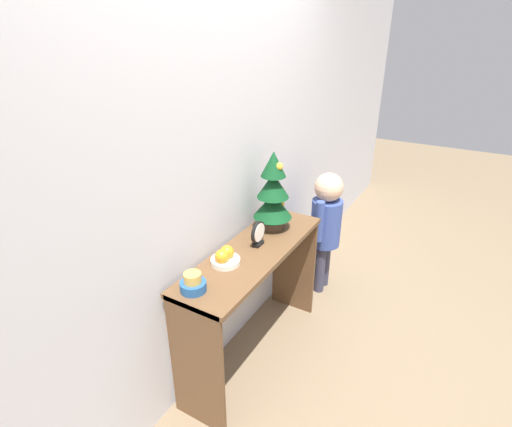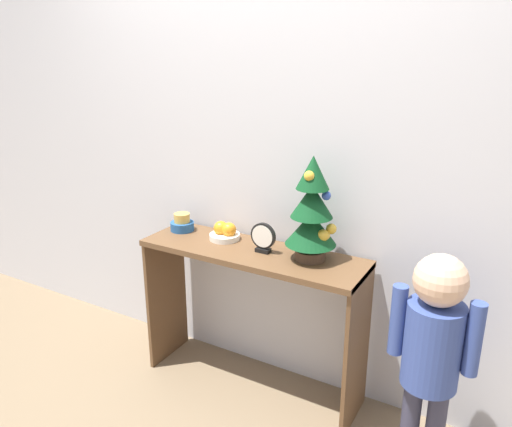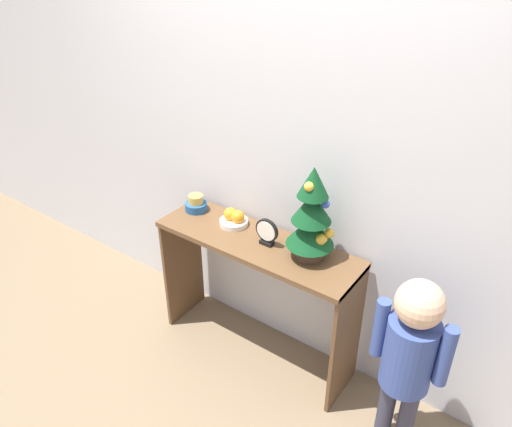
{
  "view_description": "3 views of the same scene",
  "coord_description": "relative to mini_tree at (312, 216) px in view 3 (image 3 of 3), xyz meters",
  "views": [
    {
      "loc": [
        -1.72,
        -0.84,
        1.97
      ],
      "look_at": [
        0.04,
        0.19,
        1.01
      ],
      "focal_mm": 28.0,
      "sensor_mm": 36.0,
      "label": 1
    },
    {
      "loc": [
        1.18,
        -1.83,
        1.75
      ],
      "look_at": [
        0.03,
        0.17,
        1.0
      ],
      "focal_mm": 35.0,
      "sensor_mm": 36.0,
      "label": 2
    },
    {
      "loc": [
        1.3,
        -1.64,
        2.29
      ],
      "look_at": [
        0.02,
        0.15,
        0.99
      ],
      "focal_mm": 35.0,
      "sensor_mm": 36.0,
      "label": 3
    }
  ],
  "objects": [
    {
      "name": "fruit_bowl",
      "position": [
        -0.51,
        0.02,
        -0.2
      ],
      "size": [
        0.16,
        0.16,
        0.1
      ],
      "color": "silver",
      "rests_on": "console_table"
    },
    {
      "name": "ground_plane",
      "position": [
        -0.3,
        -0.22,
        -1.04
      ],
      "size": [
        12.0,
        12.0,
        0.0
      ],
      "primitive_type": "plane",
      "color": "#7A664C"
    },
    {
      "name": "console_table",
      "position": [
        -0.3,
        -0.04,
        -0.43
      ],
      "size": [
        1.17,
        0.36,
        0.79
      ],
      "color": "brown",
      "rests_on": "ground_plane"
    },
    {
      "name": "desk_clock",
      "position": [
        -0.24,
        -0.03,
        -0.17
      ],
      "size": [
        0.13,
        0.04,
        0.15
      ],
      "color": "black",
      "rests_on": "console_table"
    },
    {
      "name": "singing_bowl",
      "position": [
        -0.79,
        0.02,
        -0.2
      ],
      "size": [
        0.13,
        0.13,
        0.1
      ],
      "color": "#235189",
      "rests_on": "console_table"
    },
    {
      "name": "back_wall",
      "position": [
        -0.3,
        0.19,
        0.21
      ],
      "size": [
        7.0,
        0.05,
        2.5
      ],
      "primitive_type": "cube",
      "color": "silver",
      "rests_on": "ground_plane"
    },
    {
      "name": "child_figure",
      "position": [
        0.62,
        -0.14,
        -0.41
      ],
      "size": [
        0.36,
        0.23,
        1.0
      ],
      "color": "#38384C",
      "rests_on": "ground_plane"
    },
    {
      "name": "mini_tree",
      "position": [
        0.0,
        0.0,
        0.0
      ],
      "size": [
        0.25,
        0.25,
        0.51
      ],
      "color": "#4C3828",
      "rests_on": "console_table"
    }
  ]
}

